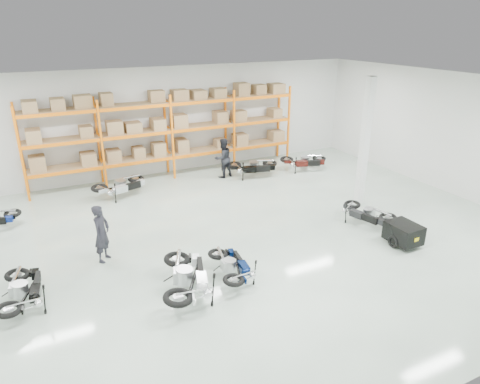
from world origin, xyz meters
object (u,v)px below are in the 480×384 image
moto_blue_centre (233,262)px  moto_back_c (253,164)px  moto_back_d (304,158)px  moto_touring_right (366,210)px  moto_black_far_left (23,286)px  trailer (403,233)px  person_back (223,158)px  moto_silver_left (188,272)px  moto_back_b (121,182)px  person_left (102,233)px

moto_blue_centre → moto_back_c: (4.18, 6.75, 0.09)m
moto_back_d → moto_touring_right: bearing=-173.4°
moto_blue_centre → moto_black_far_left: moto_black_far_left is taller
trailer → person_back: (-2.25, 7.86, 0.45)m
moto_silver_left → moto_back_b: bearing=-71.5°
moto_back_c → moto_back_b: bearing=105.2°
moto_silver_left → moto_black_far_left: size_ratio=1.17×
person_back → moto_back_d: bearing=155.4°
moto_touring_right → person_left: (-8.03, 1.44, 0.32)m
moto_blue_centre → trailer: 5.30m
trailer → person_back: bearing=105.6°
trailer → moto_back_c: (-1.08, 7.36, 0.18)m
trailer → moto_back_d: (1.36, 7.09, 0.15)m
moto_back_b → moto_blue_centre: bearing=174.2°
moto_touring_right → person_back: (-2.25, 6.27, 0.34)m
person_back → moto_back_c: bearing=144.2°
moto_back_b → person_left: 4.77m
moto_silver_left → moto_touring_right: moto_silver_left is taller
moto_blue_centre → moto_touring_right: (5.26, 0.99, 0.01)m
moto_blue_centre → moto_back_d: size_ratio=0.88×
moto_back_c → moto_silver_left: bearing=159.3°
moto_blue_centre → moto_silver_left: 1.26m
moto_back_b → moto_back_c: (5.52, -0.22, 0.02)m
moto_blue_centre → moto_touring_right: bearing=-162.5°
moto_silver_left → moto_back_d: (7.86, 6.62, -0.07)m
moto_black_far_left → moto_touring_right: (10.04, -0.13, -0.03)m
trailer → moto_back_c: 7.44m
trailer → person_left: 8.59m
moto_blue_centre → moto_back_d: moto_back_d is taller
trailer → moto_back_d: 7.22m
moto_black_far_left → person_left: (2.01, 1.30, 0.29)m
moto_touring_right → moto_blue_centre: bearing=176.8°
moto_black_far_left → moto_touring_right: moto_black_far_left is taller
moto_blue_centre → trailer: moto_blue_centre is taller
moto_black_far_left → person_left: size_ratio=1.05×
moto_blue_centre → trailer: size_ratio=0.99×
moto_black_far_left → moto_back_d: (11.40, 5.36, 0.02)m
moto_blue_centre → moto_black_far_left: size_ratio=0.92×
moto_back_d → moto_black_far_left: bearing=135.6°
moto_silver_left → person_back: 8.53m
moto_back_d → person_left: person_left is taller
moto_back_b → moto_touring_right: bearing=-148.8°
moto_back_c → moto_back_d: moto_back_c is taller
moto_touring_right → trailer: size_ratio=1.01×
moto_back_b → moto_back_d: moto_back_b is taller
moto_blue_centre → moto_touring_right: moto_touring_right is taller
person_back → moto_back_b: bearing=-8.6°
moto_touring_right → moto_black_far_left: bearing=165.4°
moto_blue_centre → moto_back_b: moto_back_b is taller
moto_black_far_left → moto_back_c: (8.97, 5.63, 0.05)m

